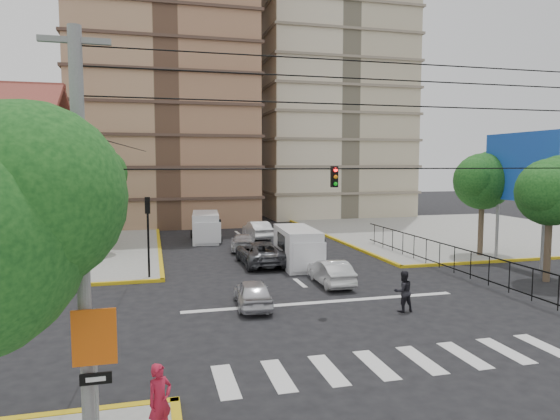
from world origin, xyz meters
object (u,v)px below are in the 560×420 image
object	(u,v)px
car_silver_front_left	(253,293)
car_white_front_right	(331,272)
traffic_light_nw	(148,223)
pedestrian_sw_corner	(160,401)
pedestrian_crosswalk	(403,291)
van_left_lane	(206,228)
van_right_lane	(299,248)
district_sign	(95,351)

from	to	relation	value
car_silver_front_left	car_white_front_right	bearing A→B (deg)	-143.76
traffic_light_nw	pedestrian_sw_corner	xyz separation A→B (m)	(0.30, -16.65, -2.10)
car_white_front_right	pedestrian_crosswalk	size ratio (longest dim) A/B	2.26
van_left_lane	car_white_front_right	bearing A→B (deg)	-67.83
van_right_lane	car_white_front_right	world-z (taller)	van_right_lane
district_sign	traffic_light_nw	bearing A→B (deg)	86.64
car_white_front_right	district_sign	bearing A→B (deg)	53.41
car_white_front_right	pedestrian_sw_corner	size ratio (longest dim) A/B	2.35
traffic_light_nw	car_silver_front_left	world-z (taller)	traffic_light_nw
traffic_light_nw	van_right_lane	xyz separation A→B (m)	(8.92, 1.25, -1.96)
district_sign	car_silver_front_left	xyz separation A→B (m)	(5.49, 10.51, -1.82)
van_left_lane	car_white_front_right	distance (m)	16.92
pedestrian_crosswalk	van_right_lane	bearing A→B (deg)	-83.28
van_left_lane	car_white_front_right	size ratio (longest dim) A/B	1.33
district_sign	van_right_lane	distance (m)	20.85
district_sign	van_right_lane	bearing A→B (deg)	61.51
car_white_front_right	pedestrian_sw_corner	world-z (taller)	pedestrian_sw_corner
traffic_light_nw	van_left_lane	bearing A→B (deg)	70.62
van_left_lane	pedestrian_sw_corner	bearing A→B (deg)	-92.40
district_sign	pedestrian_sw_corner	distance (m)	1.98
district_sign	car_white_front_right	size ratio (longest dim) A/B	0.79
car_silver_front_left	pedestrian_sw_corner	xyz separation A→B (m)	(-4.19, -10.13, 0.38)
van_left_lane	car_silver_front_left	xyz separation A→B (m)	(0.03, -19.20, -0.51)
pedestrian_sw_corner	pedestrian_crosswalk	bearing A→B (deg)	1.73
district_sign	pedestrian_sw_corner	xyz separation A→B (m)	(1.30, 0.39, -1.44)
van_right_lane	traffic_light_nw	bearing A→B (deg)	-168.44
van_right_lane	district_sign	bearing A→B (deg)	-114.87
traffic_light_nw	car_white_front_right	size ratio (longest dim) A/B	1.09
district_sign	van_right_lane	size ratio (longest dim) A/B	0.60
district_sign	van_left_lane	bearing A→B (deg)	79.59
district_sign	van_left_lane	world-z (taller)	district_sign
district_sign	pedestrian_crosswalk	distance (m)	14.31
car_white_front_right	van_left_lane	bearing A→B (deg)	-72.84
pedestrian_crosswalk	traffic_light_nw	bearing A→B (deg)	-42.56
traffic_light_nw	car_white_front_right	world-z (taller)	traffic_light_nw
district_sign	car_white_front_right	distance (m)	17.04
van_right_lane	car_silver_front_left	world-z (taller)	van_right_lane
traffic_light_nw	pedestrian_sw_corner	distance (m)	16.79
district_sign	car_white_front_right	world-z (taller)	district_sign
traffic_light_nw	car_silver_front_left	xyz separation A→B (m)	(4.49, -6.52, -2.48)
traffic_light_nw	pedestrian_sw_corner	size ratio (longest dim) A/B	2.56
district_sign	car_silver_front_left	world-z (taller)	district_sign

